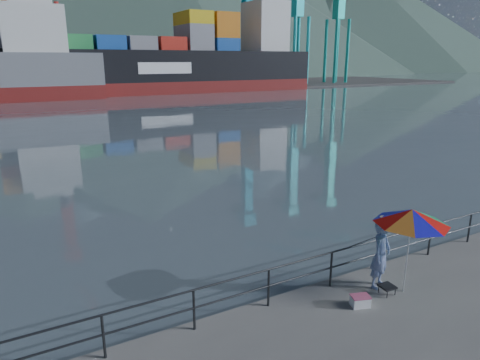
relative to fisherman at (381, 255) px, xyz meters
name	(u,v)px	position (x,y,z in m)	size (l,w,h in m)	color
harbor_water	(14,82)	(-4.13, 128.94, -0.93)	(500.00, 280.00, 0.00)	slate
far_dock	(73,88)	(5.87, 91.94, -0.93)	(200.00, 40.00, 0.40)	#514F4C
guardrail	(233,298)	(-4.13, 0.64, -0.41)	(22.00, 0.06, 1.03)	#2D3033
port_cranes	(178,10)	(26.87, 82.94, 15.07)	(116.00, 28.00, 38.40)	red
container_stacks	(183,72)	(31.37, 92.71, 2.24)	(58.00, 5.40, 7.80)	gray
fisherman	(381,255)	(0.00, 0.00, 0.00)	(0.68, 0.45, 1.86)	#1C3E95
beach_umbrella	(412,217)	(0.40, -0.52, 1.18)	(1.92, 1.92, 2.31)	white
folding_stool	(387,289)	(-0.11, -0.41, -0.80)	(0.40, 0.40, 0.25)	black
cooler_bag	(360,302)	(-1.14, -0.49, -0.80)	(0.44, 0.30, 0.26)	white
fishing_rod	(353,273)	(-0.08, 0.87, -0.93)	(0.02, 0.02, 1.93)	black
container_ship	(164,60)	(20.16, 73.94, 4.87)	(64.14, 10.69, 18.10)	maroon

